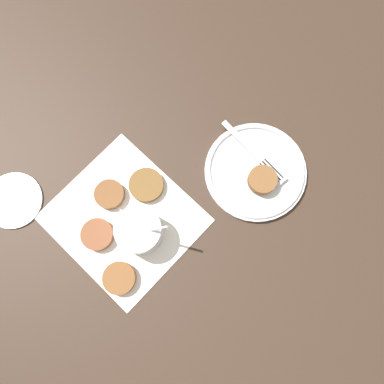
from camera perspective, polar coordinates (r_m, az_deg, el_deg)
name	(u,v)px	position (r m, az deg, el deg)	size (l,w,h in m)	color
ground_plane	(142,215)	(0.79, -7.67, -3.48)	(4.00, 4.00, 0.00)	#38281E
napkin	(126,217)	(0.79, -10.06, -3.84)	(0.30, 0.27, 0.00)	white
sauce_bowl	(141,229)	(0.75, -7.76, -5.65)	(0.10, 0.09, 0.12)	silver
fritter_0	(121,277)	(0.77, -10.76, -12.55)	(0.06, 0.06, 0.02)	brown
fritter_1	(111,193)	(0.79, -12.21, -0.16)	(0.06, 0.06, 0.02)	brown
fritter_2	(99,233)	(0.78, -13.96, -6.10)	(0.07, 0.07, 0.02)	brown
fritter_3	(148,184)	(0.79, -6.74, 1.25)	(0.07, 0.07, 0.01)	brown
serving_plate	(257,170)	(0.80, 9.87, 3.32)	(0.22, 0.22, 0.02)	silver
fritter_on_plate	(264,179)	(0.78, 10.89, 2.03)	(0.06, 0.06, 0.02)	brown
fork	(261,157)	(0.80, 10.43, 5.23)	(0.18, 0.03, 0.00)	silver
extra_saucer	(15,199)	(0.86, -25.38, -0.95)	(0.12, 0.12, 0.01)	silver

